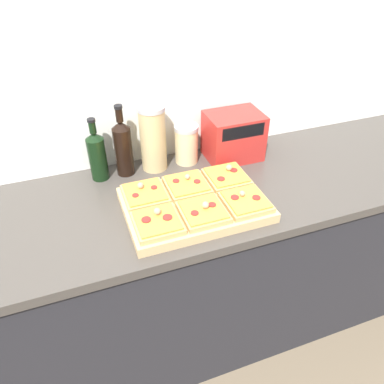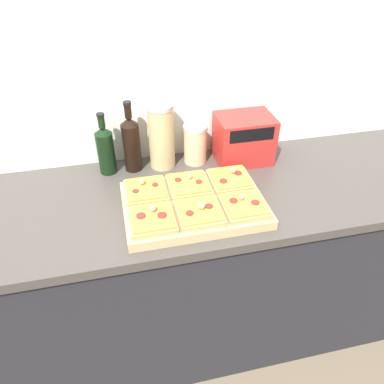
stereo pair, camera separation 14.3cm
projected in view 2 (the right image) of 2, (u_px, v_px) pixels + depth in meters
ground_plane at (205, 381)px, 1.82m from camera, size 12.00×12.00×0.00m
wall_back at (172, 82)px, 1.60m from camera, size 6.00×0.06×2.50m
kitchen_counter at (191, 269)px, 1.80m from camera, size 2.63×0.67×0.91m
cutting_board at (194, 205)px, 1.44m from camera, size 0.53×0.37×0.04m
pizza_slice_back_left at (146, 190)px, 1.45m from camera, size 0.16×0.17×0.05m
pizza_slice_back_center at (189, 185)px, 1.49m from camera, size 0.16×0.17×0.05m
pizza_slice_back_right at (230, 179)px, 1.52m from camera, size 0.16×0.17×0.05m
pizza_slice_front_left at (152, 219)px, 1.32m from camera, size 0.16×0.17×0.05m
pizza_slice_front_center at (199, 212)px, 1.35m from camera, size 0.16×0.17×0.05m
pizza_slice_front_right at (244, 206)px, 1.38m from camera, size 0.16×0.17×0.05m
olive_oil_bottle at (106, 149)px, 1.59m from camera, size 0.07×0.07×0.28m
wine_bottle at (131, 143)px, 1.60m from camera, size 0.08×0.08×0.32m
grain_jar_tall at (161, 136)px, 1.61m from camera, size 0.12×0.12×0.29m
grain_jar_short at (195, 144)px, 1.68m from camera, size 0.11×0.11×0.18m
toaster_oven at (244, 139)px, 1.68m from camera, size 0.27×0.19×0.21m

